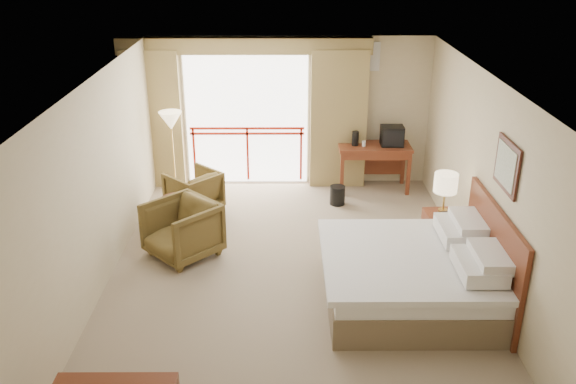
{
  "coord_description": "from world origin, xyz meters",
  "views": [
    {
      "loc": [
        -0.1,
        -7.2,
        4.35
      ],
      "look_at": [
        -0.07,
        0.4,
        1.1
      ],
      "focal_mm": 38.0,
      "sensor_mm": 36.0,
      "label": 1
    }
  ],
  "objects_px": {
    "desk": "(374,154)",
    "wastebasket": "(337,195)",
    "armchair_near": "(184,255)",
    "table_lamp": "(446,184)",
    "tv": "(392,136)",
    "nightstand": "(441,235)",
    "side_table": "(178,210)",
    "bed": "(413,276)",
    "armchair_far": "(195,210)",
    "floor_lamp": "(171,124)"
  },
  "relations": [
    {
      "from": "desk",
      "to": "wastebasket",
      "type": "bearing_deg",
      "value": -131.42
    },
    {
      "from": "armchair_near",
      "to": "table_lamp",
      "type": "bearing_deg",
      "value": 45.45
    },
    {
      "from": "armchair_near",
      "to": "tv",
      "type": "bearing_deg",
      "value": 81.23
    },
    {
      "from": "armchair_near",
      "to": "nightstand",
      "type": "bearing_deg",
      "value": 44.68
    },
    {
      "from": "desk",
      "to": "side_table",
      "type": "bearing_deg",
      "value": -148.7
    },
    {
      "from": "bed",
      "to": "side_table",
      "type": "relative_size",
      "value": 3.7
    },
    {
      "from": "armchair_near",
      "to": "wastebasket",
      "type": "bearing_deg",
      "value": 82.21
    },
    {
      "from": "tv",
      "to": "wastebasket",
      "type": "distance_m",
      "value": 1.47
    },
    {
      "from": "table_lamp",
      "to": "armchair_near",
      "type": "xyz_separation_m",
      "value": [
        -3.73,
        -0.03,
        -1.11
      ]
    },
    {
      "from": "tv",
      "to": "armchair_near",
      "type": "relative_size",
      "value": 0.43
    },
    {
      "from": "bed",
      "to": "armchair_far",
      "type": "height_order",
      "value": "bed"
    },
    {
      "from": "bed",
      "to": "floor_lamp",
      "type": "xyz_separation_m",
      "value": [
        -3.55,
        3.42,
        0.95
      ]
    },
    {
      "from": "floor_lamp",
      "to": "desk",
      "type": "bearing_deg",
      "value": 5.55
    },
    {
      "from": "bed",
      "to": "floor_lamp",
      "type": "bearing_deg",
      "value": 136.12
    },
    {
      "from": "desk",
      "to": "side_table",
      "type": "height_order",
      "value": "desk"
    },
    {
      "from": "bed",
      "to": "tv",
      "type": "relative_size",
      "value": 5.4
    },
    {
      "from": "nightstand",
      "to": "tv",
      "type": "relative_size",
      "value": 1.67
    },
    {
      "from": "floor_lamp",
      "to": "bed",
      "type": "bearing_deg",
      "value": -43.88
    },
    {
      "from": "table_lamp",
      "to": "side_table",
      "type": "xyz_separation_m",
      "value": [
        -3.91,
        0.7,
        -0.72
      ]
    },
    {
      "from": "tv",
      "to": "wastebasket",
      "type": "height_order",
      "value": "tv"
    },
    {
      "from": "floor_lamp",
      "to": "tv",
      "type": "bearing_deg",
      "value": 4.21
    },
    {
      "from": "armchair_near",
      "to": "side_table",
      "type": "distance_m",
      "value": 0.85
    },
    {
      "from": "nightstand",
      "to": "desk",
      "type": "height_order",
      "value": "desk"
    },
    {
      "from": "bed",
      "to": "armchair_far",
      "type": "distance_m",
      "value": 4.21
    },
    {
      "from": "wastebasket",
      "to": "armchair_near",
      "type": "height_order",
      "value": "armchair_near"
    },
    {
      "from": "nightstand",
      "to": "side_table",
      "type": "relative_size",
      "value": 1.14
    },
    {
      "from": "wastebasket",
      "to": "desk",
      "type": "bearing_deg",
      "value": 46.31
    },
    {
      "from": "nightstand",
      "to": "table_lamp",
      "type": "xyz_separation_m",
      "value": [
        0.0,
        0.05,
        0.78
      ]
    },
    {
      "from": "bed",
      "to": "tv",
      "type": "height_order",
      "value": "tv"
    },
    {
      "from": "wastebasket",
      "to": "nightstand",
      "type": "bearing_deg",
      "value": -53.68
    },
    {
      "from": "nightstand",
      "to": "tv",
      "type": "distance_m",
      "value": 2.61
    },
    {
      "from": "wastebasket",
      "to": "side_table",
      "type": "distance_m",
      "value": 2.79
    },
    {
      "from": "bed",
      "to": "floor_lamp",
      "type": "height_order",
      "value": "floor_lamp"
    },
    {
      "from": "desk",
      "to": "tv",
      "type": "bearing_deg",
      "value": -9.41
    },
    {
      "from": "side_table",
      "to": "floor_lamp",
      "type": "relative_size",
      "value": 0.37
    },
    {
      "from": "nightstand",
      "to": "table_lamp",
      "type": "height_order",
      "value": "table_lamp"
    },
    {
      "from": "desk",
      "to": "armchair_far",
      "type": "distance_m",
      "value": 3.35
    },
    {
      "from": "desk",
      "to": "armchair_near",
      "type": "xyz_separation_m",
      "value": [
        -3.08,
        -2.54,
        -0.66
      ]
    },
    {
      "from": "desk",
      "to": "armchair_far",
      "type": "xyz_separation_m",
      "value": [
        -3.13,
        -0.97,
        -0.66
      ]
    },
    {
      "from": "side_table",
      "to": "table_lamp",
      "type": "bearing_deg",
      "value": -10.15
    },
    {
      "from": "bed",
      "to": "armchair_far",
      "type": "relative_size",
      "value": 2.76
    },
    {
      "from": "tv",
      "to": "side_table",
      "type": "distance_m",
      "value": 4.01
    },
    {
      "from": "wastebasket",
      "to": "floor_lamp",
      "type": "height_order",
      "value": "floor_lamp"
    },
    {
      "from": "desk",
      "to": "armchair_far",
      "type": "relative_size",
      "value": 1.67
    },
    {
      "from": "armchair_near",
      "to": "floor_lamp",
      "type": "xyz_separation_m",
      "value": [
        -0.47,
        2.19,
        1.33
      ]
    },
    {
      "from": "nightstand",
      "to": "wastebasket",
      "type": "xyz_separation_m",
      "value": [
        -1.34,
        1.83,
        -0.16
      ]
    },
    {
      "from": "wastebasket",
      "to": "floor_lamp",
      "type": "bearing_deg",
      "value": 172.34
    },
    {
      "from": "desk",
      "to": "floor_lamp",
      "type": "relative_size",
      "value": 0.83
    },
    {
      "from": "nightstand",
      "to": "armchair_far",
      "type": "distance_m",
      "value": 4.11
    },
    {
      "from": "armchair_near",
      "to": "floor_lamp",
      "type": "relative_size",
      "value": 0.59
    }
  ]
}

